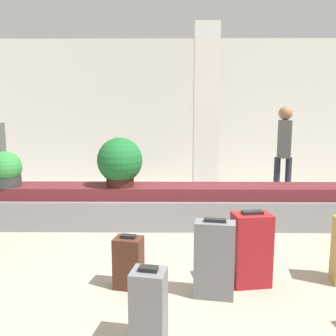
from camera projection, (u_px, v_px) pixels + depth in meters
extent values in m
plane|color=#9E937F|center=(166.00, 275.00, 3.79)|extent=(18.00, 18.00, 0.00)
cube|color=silver|center=(170.00, 111.00, 8.58)|extent=(18.00, 0.06, 3.20)
cube|color=gray|center=(168.00, 211.00, 5.39)|extent=(8.56, 0.71, 0.41)
cube|color=#5B1E23|center=(168.00, 191.00, 5.35)|extent=(8.22, 0.55, 0.17)
cube|color=silver|center=(206.00, 112.00, 7.05)|extent=(0.45, 0.45, 3.20)
cube|color=slate|center=(214.00, 260.00, 3.32)|extent=(0.38, 0.23, 0.69)
cube|color=black|center=(215.00, 220.00, 3.26)|extent=(0.20, 0.09, 0.03)
cube|color=#472319|center=(129.00, 263.00, 3.51)|extent=(0.29, 0.25, 0.48)
cube|color=black|center=(128.00, 236.00, 3.47)|extent=(0.15, 0.10, 0.03)
cube|color=maroon|center=(251.00, 249.00, 3.55)|extent=(0.39, 0.30, 0.70)
cube|color=black|center=(252.00, 212.00, 3.49)|extent=(0.20, 0.11, 0.03)
cube|color=slate|center=(149.00, 308.00, 2.65)|extent=(0.28, 0.26, 0.56)
cube|color=black|center=(148.00, 269.00, 2.61)|extent=(0.14, 0.10, 0.03)
cylinder|color=#2D2D2D|center=(6.00, 181.00, 5.26)|extent=(0.41, 0.41, 0.14)
sphere|color=#2D7F38|center=(5.00, 168.00, 5.23)|extent=(0.46, 0.46, 0.46)
cylinder|color=#381914|center=(120.00, 179.00, 5.28)|extent=(0.39, 0.39, 0.19)
sphere|color=#195B28|center=(120.00, 160.00, 5.23)|extent=(0.64, 0.64, 0.64)
cylinder|color=#282833|center=(3.00, 176.00, 7.11)|extent=(0.11, 0.11, 0.78)
cylinder|color=#282833|center=(277.00, 180.00, 6.62)|extent=(0.11, 0.11, 0.82)
cylinder|color=#282833|center=(288.00, 180.00, 6.61)|extent=(0.11, 0.11, 0.82)
cube|color=#474C47|center=(284.00, 139.00, 6.50)|extent=(0.21, 0.34, 0.65)
sphere|color=#936B4C|center=(286.00, 113.00, 6.43)|extent=(0.24, 0.24, 0.24)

